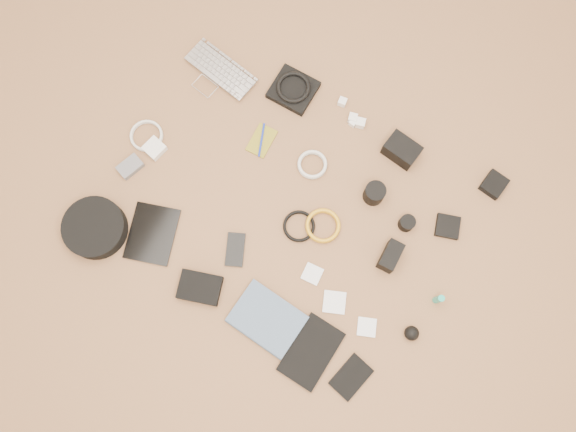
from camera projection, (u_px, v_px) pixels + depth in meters
The scene contains 34 objects.
room_shell at pixel (259, 25), 0.90m from camera, with size 4.04×4.04×2.58m.
laptop at pixel (214, 78), 2.23m from camera, with size 0.29×0.20×0.02m, color #B5B5B9.
headphone_pouch at pixel (293, 90), 2.21m from camera, with size 0.16×0.16×0.03m, color black.
headphones at pixel (293, 87), 2.19m from camera, with size 0.14×0.14×0.02m, color black.
charger_a at pixel (342, 102), 2.20m from camera, with size 0.03×0.03×0.03m, color white.
charger_b at pixel (353, 118), 2.18m from camera, with size 0.03×0.03×0.03m, color white.
charger_c at pixel (361, 123), 2.18m from camera, with size 0.03×0.03×0.03m, color white.
charger_d at pixel (353, 123), 2.18m from camera, with size 0.03×0.03×0.02m, color white.
dslr_camera at pixel (402, 150), 2.13m from camera, with size 0.13×0.09×0.07m, color black.
lens_pouch at pixel (494, 185), 2.12m from camera, with size 0.08×0.09×0.03m, color black.
notebook_olive at pixel (262, 141), 2.17m from camera, with size 0.08×0.12×0.01m, color olive.
pen_blue at pixel (262, 140), 2.17m from camera, with size 0.01×0.01×0.14m, color #1529AC.
cable_white_a at pixel (312, 165), 2.15m from camera, with size 0.11×0.11×0.01m, color silver.
lens_a at pixel (374, 193), 2.09m from camera, with size 0.08×0.08×0.08m, color black.
lens_b at pixel (407, 223), 2.08m from camera, with size 0.06×0.06×0.05m, color black.
card_reader at pixel (448, 227), 2.09m from camera, with size 0.09×0.09×0.02m, color black.
power_brick at pixel (155, 148), 2.15m from camera, with size 0.07×0.07×0.03m, color white.
cable_white_b at pixel (147, 136), 2.18m from camera, with size 0.13×0.13×0.01m, color silver.
cable_black at pixel (299, 227), 2.09m from camera, with size 0.12×0.12×0.01m, color black.
cable_yellow at pixel (323, 226), 2.09m from camera, with size 0.13×0.13×0.01m, color gold.
flash at pixel (390, 256), 2.03m from camera, with size 0.06×0.11×0.08m, color black.
lens_cleaner at pixel (439, 299), 2.00m from camera, with size 0.02×0.02×0.08m, color #19A48F.
battery_charger at pixel (130, 167), 2.14m from camera, with size 0.06×0.09×0.03m, color #5E5E63.
tablet at pixel (152, 234), 2.09m from camera, with size 0.17×0.22×0.01m, color black.
phone at pixel (235, 250), 2.07m from camera, with size 0.07×0.13×0.01m, color black.
filter_case_left at pixel (312, 274), 2.05m from camera, with size 0.07×0.07×0.01m, color silver.
filter_case_mid at pixel (334, 302), 2.03m from camera, with size 0.08×0.08×0.01m, color silver.
filter_case_right at pixel (367, 327), 2.01m from camera, with size 0.07×0.07×0.01m, color silver.
air_blower at pixel (412, 333), 1.98m from camera, with size 0.05×0.05×0.05m, color black.
headphone_case at pixel (95, 228), 2.07m from camera, with size 0.23×0.23×0.06m, color black.
drive_case at pixel (200, 288), 2.03m from camera, with size 0.15×0.11×0.04m, color black.
paperback at pixel (252, 341), 1.99m from camera, with size 0.18×0.24×0.02m, color #475C78.
notebook_black_a at pixel (311, 352), 1.99m from camera, with size 0.15×0.24×0.02m, color black.
notebook_black_b at pixel (351, 377), 1.97m from camera, with size 0.09×0.14×0.01m, color black.
Camera 1 is at (0.28, -0.42, 2.05)m, focal length 35.00 mm.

